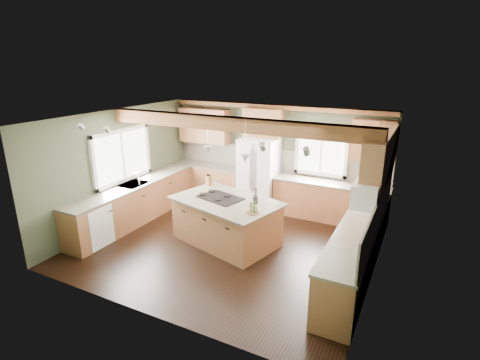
% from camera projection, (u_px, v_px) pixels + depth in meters
% --- Properties ---
extents(floor, '(5.60, 5.60, 0.00)m').
position_uv_depth(floor, '(229.00, 244.00, 7.69)').
color(floor, black).
rests_on(floor, ground).
extents(ceiling, '(5.60, 5.60, 0.00)m').
position_uv_depth(ceiling, '(228.00, 118.00, 6.89)').
color(ceiling, silver).
rests_on(ceiling, wall_back).
extents(wall_back, '(5.60, 0.00, 5.60)m').
position_uv_depth(wall_back, '(276.00, 156.00, 9.41)').
color(wall_back, '#414A34').
rests_on(wall_back, ground).
extents(wall_left, '(0.00, 5.00, 5.00)m').
position_uv_depth(wall_left, '(120.00, 167.00, 8.50)').
color(wall_left, '#414A34').
rests_on(wall_left, ground).
extents(wall_right, '(0.00, 5.00, 5.00)m').
position_uv_depth(wall_right, '(380.00, 209.00, 6.08)').
color(wall_right, '#414A34').
rests_on(wall_right, ground).
extents(ceiling_beam, '(5.55, 0.26, 0.26)m').
position_uv_depth(ceiling_beam, '(231.00, 124.00, 7.02)').
color(ceiling_beam, '#502C16').
rests_on(ceiling_beam, ceiling).
extents(soffit_trim, '(5.55, 0.20, 0.10)m').
position_uv_depth(soffit_trim, '(276.00, 107.00, 8.95)').
color(soffit_trim, '#502C16').
rests_on(soffit_trim, ceiling).
extents(backsplash_back, '(5.58, 0.03, 0.58)m').
position_uv_depth(backsplash_back, '(276.00, 160.00, 9.43)').
color(backsplash_back, brown).
rests_on(backsplash_back, wall_back).
extents(backsplash_right, '(0.03, 3.70, 0.58)m').
position_uv_depth(backsplash_right, '(378.00, 213.00, 6.16)').
color(backsplash_right, brown).
rests_on(backsplash_right, wall_right).
extents(base_cab_back_left, '(2.02, 0.60, 0.88)m').
position_uv_depth(base_cab_back_left, '(210.00, 182.00, 10.19)').
color(base_cab_back_left, brown).
rests_on(base_cab_back_left, floor).
extents(counter_back_left, '(2.06, 0.64, 0.04)m').
position_uv_depth(counter_back_left, '(209.00, 166.00, 10.05)').
color(counter_back_left, '#4A4136').
rests_on(counter_back_left, base_cab_back_left).
extents(base_cab_back_right, '(2.62, 0.60, 0.88)m').
position_uv_depth(base_cab_back_right, '(329.00, 202.00, 8.78)').
color(base_cab_back_right, brown).
rests_on(base_cab_back_right, floor).
extents(counter_back_right, '(2.66, 0.64, 0.04)m').
position_uv_depth(counter_back_right, '(331.00, 183.00, 8.64)').
color(counter_back_right, '#4A4136').
rests_on(counter_back_right, base_cab_back_right).
extents(base_cab_left, '(0.60, 3.70, 0.88)m').
position_uv_depth(base_cab_left, '(135.00, 203.00, 8.67)').
color(base_cab_left, brown).
rests_on(base_cab_left, floor).
extents(counter_left, '(0.64, 3.74, 0.04)m').
position_uv_depth(counter_left, '(134.00, 185.00, 8.53)').
color(counter_left, '#4A4136').
rests_on(counter_left, base_cab_left).
extents(base_cab_right, '(0.60, 3.70, 0.88)m').
position_uv_depth(base_cab_right, '(356.00, 251.00, 6.52)').
color(base_cab_right, brown).
rests_on(base_cab_right, floor).
extents(counter_right, '(0.64, 3.74, 0.04)m').
position_uv_depth(counter_right, '(359.00, 227.00, 6.38)').
color(counter_right, '#4A4136').
rests_on(counter_right, base_cab_right).
extents(upper_cab_back_left, '(1.40, 0.35, 0.90)m').
position_uv_depth(upper_cab_back_left, '(204.00, 126.00, 9.92)').
color(upper_cab_back_left, brown).
rests_on(upper_cab_back_left, wall_back).
extents(upper_cab_over_fridge, '(0.96, 0.35, 0.70)m').
position_uv_depth(upper_cab_over_fridge, '(263.00, 123.00, 9.13)').
color(upper_cab_over_fridge, brown).
rests_on(upper_cab_over_fridge, wall_back).
extents(upper_cab_right, '(0.35, 2.20, 0.90)m').
position_uv_depth(upper_cab_right, '(380.00, 157.00, 6.72)').
color(upper_cab_right, brown).
rests_on(upper_cab_right, wall_right).
extents(upper_cab_back_corner, '(0.90, 0.35, 0.90)m').
position_uv_depth(upper_cab_back_corner, '(373.00, 141.00, 8.07)').
color(upper_cab_back_corner, brown).
rests_on(upper_cab_back_corner, wall_back).
extents(window_left, '(0.04, 1.60, 1.05)m').
position_uv_depth(window_left, '(122.00, 156.00, 8.45)').
color(window_left, white).
rests_on(window_left, wall_left).
extents(window_back, '(1.10, 0.04, 1.00)m').
position_uv_depth(window_back, '(321.00, 152.00, 8.82)').
color(window_back, white).
rests_on(window_back, wall_back).
extents(sink, '(0.50, 0.65, 0.03)m').
position_uv_depth(sink, '(134.00, 184.00, 8.53)').
color(sink, '#262628').
rests_on(sink, counter_left).
extents(faucet, '(0.02, 0.02, 0.28)m').
position_uv_depth(faucet, '(139.00, 180.00, 8.41)').
color(faucet, '#B2B2B7').
rests_on(faucet, sink).
extents(dishwasher, '(0.60, 0.60, 0.84)m').
position_uv_depth(dishwasher, '(92.00, 225.00, 7.57)').
color(dishwasher, white).
rests_on(dishwasher, floor).
extents(oven, '(0.60, 0.72, 0.84)m').
position_uv_depth(oven, '(339.00, 290.00, 5.42)').
color(oven, white).
rests_on(oven, floor).
extents(microwave, '(0.40, 0.70, 0.38)m').
position_uv_depth(microwave, '(367.00, 194.00, 6.06)').
color(microwave, white).
rests_on(microwave, wall_right).
extents(pendant_left, '(0.18, 0.18, 0.16)m').
position_uv_depth(pendant_left, '(208.00, 150.00, 7.56)').
color(pendant_left, '#B2B2B7').
rests_on(pendant_left, ceiling).
extents(pendant_right, '(0.18, 0.18, 0.16)m').
position_uv_depth(pendant_right, '(245.00, 158.00, 6.93)').
color(pendant_right, '#B2B2B7').
rests_on(pendant_right, ceiling).
extents(refrigerator, '(0.90, 0.74, 1.80)m').
position_uv_depth(refrigerator, '(259.00, 174.00, 9.34)').
color(refrigerator, silver).
rests_on(refrigerator, floor).
extents(island, '(2.25, 1.69, 0.88)m').
position_uv_depth(island, '(226.00, 222.00, 7.69)').
color(island, brown).
rests_on(island, floor).
extents(island_top, '(2.41, 1.86, 0.04)m').
position_uv_depth(island_top, '(226.00, 201.00, 7.55)').
color(island_top, '#4A4136').
rests_on(island_top, island).
extents(cooktop, '(0.99, 0.78, 0.02)m').
position_uv_depth(cooktop, '(220.00, 198.00, 7.64)').
color(cooktop, black).
rests_on(cooktop, island_top).
extents(knife_block, '(0.15, 0.14, 0.21)m').
position_uv_depth(knife_block, '(209.00, 181.00, 8.42)').
color(knife_block, brown).
rests_on(knife_block, island_top).
extents(utensil_crock, '(0.14, 0.14, 0.14)m').
position_uv_depth(utensil_crock, '(255.00, 200.00, 7.36)').
color(utensil_crock, '#372E2C').
rests_on(utensil_crock, island_top).
extents(bottle_tray, '(0.32, 0.32, 0.22)m').
position_uv_depth(bottle_tray, '(252.00, 207.00, 6.87)').
color(bottle_tray, brown).
rests_on(bottle_tray, island_top).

